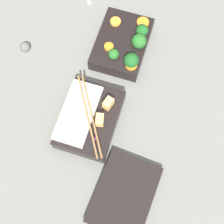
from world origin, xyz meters
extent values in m
plane|color=slate|center=(0.00, 0.00, 0.00)|extent=(3.00, 3.00, 0.00)
cube|color=black|center=(-0.11, 0.01, 0.02)|extent=(0.19, 0.14, 0.04)
sphere|color=#19511E|center=(-0.04, 0.05, 0.05)|extent=(0.04, 0.04, 0.04)
sphere|color=#19511E|center=(-0.14, 0.05, 0.05)|extent=(0.03, 0.03, 0.03)
sphere|color=#236023|center=(-0.05, 0.00, 0.05)|extent=(0.03, 0.03, 0.03)
sphere|color=#236023|center=(-0.11, 0.05, 0.05)|extent=(0.04, 0.04, 0.04)
cylinder|color=orange|center=(-0.04, 0.05, 0.04)|extent=(0.03, 0.03, 0.01)
cylinder|color=orange|center=(-0.15, -0.03, 0.05)|extent=(0.04, 0.04, 0.01)
cylinder|color=orange|center=(-0.07, -0.02, 0.05)|extent=(0.03, 0.03, 0.01)
cylinder|color=orange|center=(-0.17, 0.05, 0.04)|extent=(0.04, 0.04, 0.01)
cube|color=black|center=(0.13, -0.01, 0.02)|extent=(0.19, 0.14, 0.04)
cube|color=white|center=(0.13, -0.04, 0.05)|extent=(0.17, 0.08, 0.01)
cube|color=#EAB266|center=(0.09, 0.03, 0.06)|extent=(0.03, 0.03, 0.03)
cube|color=#EAB266|center=(0.14, 0.02, 0.06)|extent=(0.03, 0.03, 0.03)
sphere|color=#4C1E4C|center=(0.19, 0.02, 0.05)|extent=(0.01, 0.01, 0.01)
cylinder|color=olive|center=(0.14, -0.01, 0.06)|extent=(0.19, 0.12, 0.01)
cylinder|color=olive|center=(0.13, 0.00, 0.06)|extent=(0.19, 0.12, 0.01)
cube|color=black|center=(0.29, 0.13, 0.01)|extent=(0.19, 0.15, 0.02)
sphere|color=#595651|center=(-0.02, -0.26, 0.01)|extent=(0.03, 0.03, 0.03)
sphere|color=gray|center=(-0.23, -0.13, 0.00)|extent=(0.02, 0.02, 0.02)
camera|label=1|loc=(0.36, 0.12, 0.78)|focal=50.00mm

